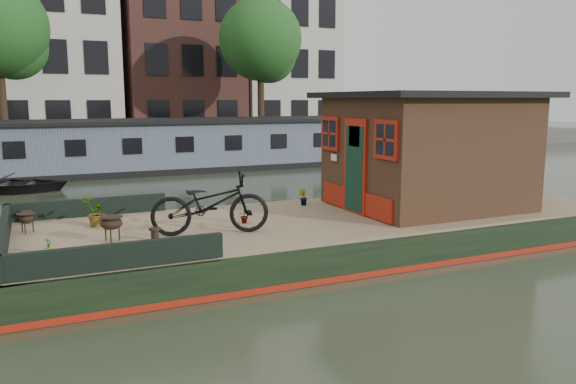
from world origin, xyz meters
name	(u,v)px	position (x,y,z in m)	size (l,w,h in m)	color
ground	(336,246)	(0.00, 0.00, 0.00)	(120.00, 120.00, 0.00)	#2C3521
houseboat_hull	(275,240)	(-1.33, 0.00, 0.27)	(14.01, 4.02, 0.60)	black
houseboat_deck	(336,216)	(0.00, 0.00, 0.62)	(11.80, 3.80, 0.05)	#997F5E
bow_bulwark	(62,231)	(-5.07, 0.00, 0.82)	(3.00, 4.00, 0.35)	black
cabin	(427,149)	(2.19, 0.00, 1.88)	(4.00, 3.50, 2.42)	#322013
bicycle	(210,204)	(-2.74, -0.52, 1.17)	(0.69, 1.99, 1.05)	black
potted_plant_a	(244,212)	(-1.93, 0.03, 0.87)	(0.23, 0.16, 0.44)	brown
potted_plant_b	(303,197)	(-0.15, 1.20, 0.82)	(0.19, 0.15, 0.34)	brown
potted_plant_c	(96,213)	(-4.46, 0.90, 0.90)	(0.45, 0.39, 0.51)	#9A612C
potted_plant_e	(48,246)	(-5.31, -0.83, 0.79)	(0.15, 0.10, 0.28)	maroon
brazier_front	(112,229)	(-4.35, -0.37, 0.86)	(0.39, 0.39, 0.42)	black
brazier_rear	(26,223)	(-5.60, 0.86, 0.82)	(0.32, 0.32, 0.35)	black
bollard_port	(27,217)	(-5.60, 1.70, 0.77)	(0.21, 0.21, 0.24)	black
bollard_stbd	(155,235)	(-3.71, -0.61, 0.76)	(0.19, 0.19, 0.22)	black
dinghy	(9,181)	(-6.16, 10.26, 0.37)	(2.52, 3.53, 0.73)	black
far_houseboat	(173,146)	(0.00, 14.00, 0.97)	(20.40, 4.40, 2.11)	slate
quay	(145,147)	(0.00, 20.50, 0.45)	(60.00, 6.00, 0.90)	#47443F
townhouse_row	(122,18)	(0.15, 27.50, 7.90)	(27.25, 8.00, 16.50)	brown
tree_left	(1,32)	(-6.36, 19.07, 5.89)	(4.40, 4.40, 7.40)	#332316
tree_right	(262,43)	(6.14, 19.07, 5.89)	(4.40, 4.40, 7.40)	#332316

